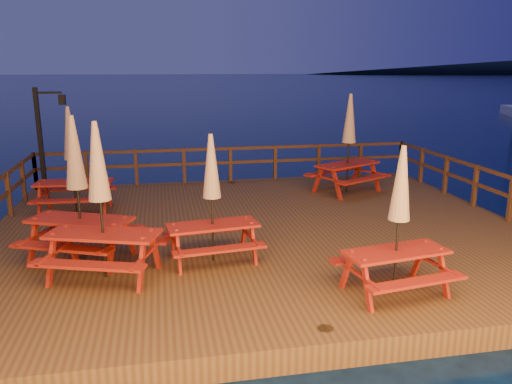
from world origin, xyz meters
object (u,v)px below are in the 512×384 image
at_px(lamp_post, 45,130).
at_px(picnic_table_1, 399,219).
at_px(picnic_table_0, 212,197).
at_px(picnic_table_2, 349,142).

height_order(lamp_post, picnic_table_1, lamp_post).
bearing_deg(picnic_table_1, lamp_post, 120.91).
bearing_deg(picnic_table_0, lamp_post, 116.08).
height_order(picnic_table_1, picnic_table_2, picnic_table_2).
height_order(picnic_table_0, picnic_table_1, picnic_table_1).
bearing_deg(picnic_table_0, picnic_table_1, -42.23).
xyz_separation_m(picnic_table_1, picnic_table_2, (1.68, 6.51, 0.21)).
bearing_deg(lamp_post, picnic_table_1, -50.35).
relative_size(picnic_table_0, picnic_table_1, 1.00).
bearing_deg(picnic_table_0, picnic_table_2, 39.11).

